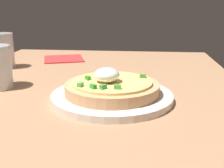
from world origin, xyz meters
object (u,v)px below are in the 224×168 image
at_px(pizza, 112,86).
at_px(napkin, 64,59).
at_px(cup_far, 2,52).
at_px(plate, 112,96).

bearing_deg(pizza, napkin, 27.44).
bearing_deg(cup_far, plate, -125.68).
xyz_separation_m(plate, cup_far, (0.26, 0.36, 0.04)).
height_order(pizza, napkin, pizza).
height_order(plate, napkin, plate).
distance_m(pizza, cup_far, 0.44).
height_order(pizza, cup_far, cup_far).
xyz_separation_m(plate, pizza, (-0.00, 0.00, 0.02)).
bearing_deg(pizza, plate, -47.45).
bearing_deg(plate, napkin, 27.57).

